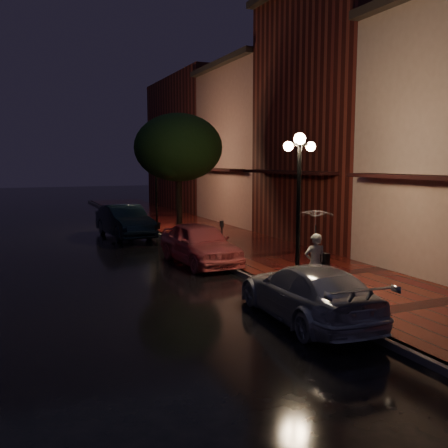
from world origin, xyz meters
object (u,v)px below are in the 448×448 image
streetlamp_far (156,182)px  woman_with_umbrella (316,238)px  silver_car (307,292)px  streetlamp_near (299,202)px  navy_car (125,221)px  street_tree (179,150)px  pink_car (200,243)px  parking_meter (222,235)px

streetlamp_far → woman_with_umbrella: bearing=-89.0°
silver_car → woman_with_umbrella: 2.16m
streetlamp_near → streetlamp_far: (0.00, 14.00, 0.00)m
navy_car → street_tree: bearing=-41.1°
silver_car → woman_with_umbrella: (1.20, 1.48, 1.01)m
streetlamp_near → silver_car: (-0.95, -1.96, -1.94)m
streetlamp_near → woman_with_umbrella: bearing=-62.2°
street_tree → pink_car: bearing=-101.6°
street_tree → woman_with_umbrella: bearing=-90.0°
navy_car → parking_meter: bearing=-80.3°
pink_car → parking_meter: bearing=8.3°
navy_car → silver_car: bearing=-91.4°
navy_car → parking_meter: navy_car is taller
parking_meter → pink_car: bearing=171.5°
street_tree → silver_car: (-1.21, -12.95, -3.58)m
woman_with_umbrella → street_tree: bearing=-78.8°
pink_car → woman_with_umbrella: bearing=-80.5°
street_tree → silver_car: size_ratio=1.27×
streetlamp_far → pink_car: streetlamp_far is taller
silver_car → parking_meter: 7.30m
navy_car → woman_with_umbrella: (2.27, -13.10, 0.88)m
streetlamp_near → navy_car: (-2.02, 12.62, -1.81)m
street_tree → parking_meter: street_tree is taller
silver_car → woman_with_umbrella: bearing=-125.7°
pink_car → silver_car: pink_car is taller
street_tree → pink_car: (-1.21, -5.91, -3.49)m
pink_car → parking_meter: (0.94, 0.18, 0.22)m
pink_car → woman_with_umbrella: (1.20, -5.56, 0.91)m
pink_car → silver_car: bearing=-92.7°
streetlamp_far → parking_meter: 8.88m
streetlamp_far → silver_car: size_ratio=0.94×
streetlamp_near → streetlamp_far: size_ratio=1.00×
street_tree → parking_meter: (-0.27, -5.72, -3.27)m
streetlamp_near → pink_car: size_ratio=0.97×
streetlamp_far → parking_meter: (-0.01, -8.73, -1.62)m
pink_car → woman_with_umbrella: 5.76m
navy_car → woman_with_umbrella: 13.32m
silver_car → street_tree: bearing=-92.0°
pink_car → navy_car: navy_car is taller
street_tree → silver_car: 13.49m
streetlamp_near → street_tree: size_ratio=0.74×
streetlamp_far → navy_car: 3.05m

